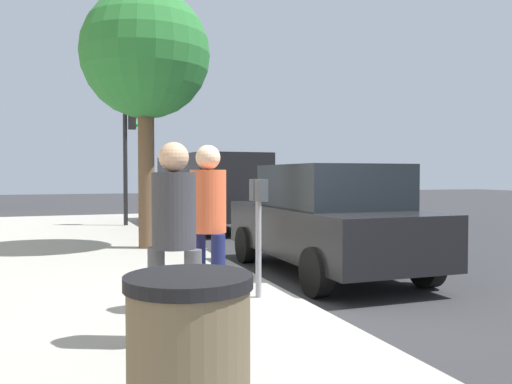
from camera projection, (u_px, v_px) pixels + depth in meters
name	position (u px, v px, depth m)	size (l,w,h in m)	color
ground_plane	(291.00, 305.00, 6.47)	(80.00, 80.00, 0.00)	#2B2B2D
sidewalk_slab	(28.00, 322.00, 5.45)	(28.00, 6.00, 0.15)	gray
parking_meter	(259.00, 212.00, 6.21)	(0.36, 0.12, 1.41)	gray
pedestrian_at_meter	(208.00, 213.00, 5.59)	(0.52, 0.39, 1.78)	#191E4C
pedestrian_bystander	(174.00, 226.00, 4.49)	(0.42, 0.42, 1.74)	#47474C
parked_sedan_near	(327.00, 219.00, 8.45)	(4.40, 1.97, 1.77)	black
parked_van_far	(209.00, 187.00, 15.44)	(5.26, 2.25, 2.18)	black
street_tree	(146.00, 56.00, 10.33)	(2.54, 2.54, 5.12)	brown
traffic_signal	(129.00, 141.00, 15.05)	(0.24, 0.44, 3.60)	black
trash_bin	(189.00, 384.00, 2.38)	(0.59, 0.59, 1.01)	brown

